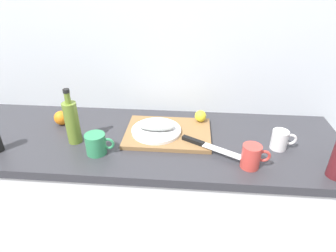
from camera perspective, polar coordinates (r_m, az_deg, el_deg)
The scene contains 12 objects.
back_wall at distance 1.55m, azimuth -5.19°, elevation 15.33°, with size 3.20×0.05×2.50m, color silver.
kitchen_counter at distance 1.68m, azimuth -5.79°, elevation -15.34°, with size 2.00×0.60×0.90m.
cutting_board at distance 1.40m, azimuth -0.00°, elevation -1.42°, with size 0.41×0.30×0.02m, color olive.
white_plate at distance 1.39m, azimuth -2.34°, elevation -0.90°, with size 0.24×0.24×0.01m, color white.
fish_fillet at distance 1.38m, azimuth -2.37°, elevation 0.01°, with size 0.18×0.08×0.04m, color #999E99.
chef_knife at distance 1.29m, azimuth 7.08°, elevation -3.64°, with size 0.27×0.17×0.02m.
lemon_0 at distance 1.48m, azimuth 6.52°, elevation 2.00°, with size 0.06×0.06×0.06m, color yellow.
olive_oil_bottle at distance 1.37m, azimuth -18.65°, elevation 0.85°, with size 0.06×0.06×0.27m.
coffee_mug_0 at distance 1.22m, azimuth 16.39°, elevation -5.86°, with size 0.12×0.08×0.10m.
coffee_mug_1 at distance 1.29m, azimuth -14.14°, elevation -3.49°, with size 0.13×0.09×0.09m.
coffee_mug_2 at distance 1.38m, azimuth 21.52°, elevation -2.57°, with size 0.11×0.07×0.09m.
orange_2 at distance 1.58m, azimuth -20.55°, elevation 1.54°, with size 0.07×0.07×0.07m, color orange.
Camera 1 is at (0.26, -1.15, 1.64)m, focal length 30.48 mm.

